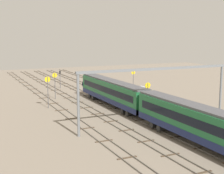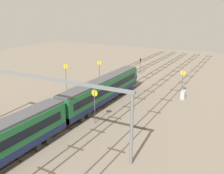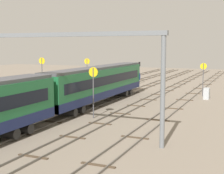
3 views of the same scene
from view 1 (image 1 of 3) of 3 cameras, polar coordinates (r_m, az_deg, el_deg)
ground_plane at (r=63.08m, az=-0.29°, el=-3.22°), size 149.46×149.46×0.00m
track_near_foreground at (r=67.53m, az=7.15°, el=-2.41°), size 133.46×2.40×0.16m
track_second_near at (r=65.16m, az=3.56°, el=-2.77°), size 133.46×2.40×0.16m
track_with_train at (r=63.06m, az=-0.29°, el=-3.16°), size 133.46×2.40×0.16m
track_second_far at (r=61.27m, az=-4.38°, el=-3.54°), size 133.46×2.40×0.16m
track_far_background at (r=59.81m, az=-8.70°, el=-3.93°), size 133.46×2.40×0.16m
train at (r=41.72m, az=14.17°, el=-6.15°), size 75.20×3.24×4.80m
overhead_gantry at (r=48.31m, az=7.81°, el=1.16°), size 0.40×24.78×8.68m
speed_sign_near_foreground at (r=69.89m, az=-9.81°, el=0.88°), size 0.14×1.01×5.51m
speed_sign_mid_trackside at (r=61.27m, az=-11.02°, el=-0.08°), size 0.14×1.03×5.85m
speed_sign_far_trackside at (r=56.35m, az=6.17°, el=-1.05°), size 0.14×1.02×5.39m
speed_sign_distant_end at (r=78.01m, az=3.69°, el=1.61°), size 0.14×0.97×5.04m
signal_light_trackside_departure at (r=83.99m, az=-8.94°, el=1.75°), size 0.31×0.32×4.42m
relay_cabinet at (r=76.68m, az=5.15°, el=-0.45°), size 1.48×0.77×1.58m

